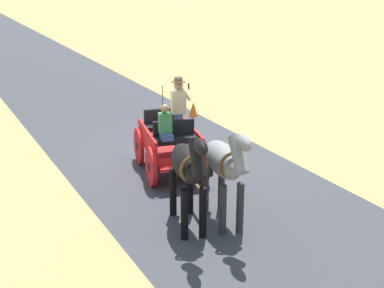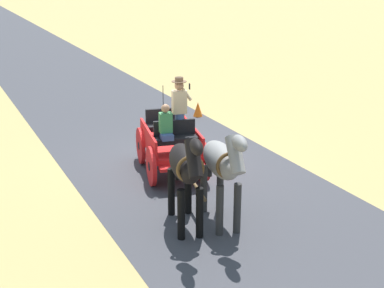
# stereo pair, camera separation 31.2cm
# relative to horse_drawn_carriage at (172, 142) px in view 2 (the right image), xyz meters

# --- Properties ---
(ground_plane) EXTENTS (200.00, 200.00, 0.00)m
(ground_plane) POSITION_rel_horse_drawn_carriage_xyz_m (-0.34, -0.65, -0.82)
(ground_plane) COLOR tan
(road_surface) EXTENTS (5.65, 160.00, 0.01)m
(road_surface) POSITION_rel_horse_drawn_carriage_xyz_m (-0.34, -0.65, -0.81)
(road_surface) COLOR #38383D
(road_surface) RESTS_ON ground
(horse_drawn_carriage) EXTENTS (1.89, 4.51, 2.50)m
(horse_drawn_carriage) POSITION_rel_horse_drawn_carriage_xyz_m (0.00, 0.00, 0.00)
(horse_drawn_carriage) COLOR red
(horse_drawn_carriage) RESTS_ON ground
(horse_near_side) EXTENTS (0.85, 2.15, 2.21)m
(horse_near_side) POSITION_rel_horse_drawn_carriage_xyz_m (0.27, 3.04, 0.51)
(horse_near_side) COLOR gray
(horse_near_side) RESTS_ON ground
(horse_off_side) EXTENTS (0.93, 2.14, 2.21)m
(horse_off_side) POSITION_rel_horse_drawn_carriage_xyz_m (1.00, 2.88, 0.51)
(horse_off_side) COLOR black
(horse_off_side) RESTS_ON ground
(traffic_cone) EXTENTS (0.32, 0.32, 0.50)m
(traffic_cone) POSITION_rel_horse_drawn_carriage_xyz_m (-2.90, -4.24, -0.57)
(traffic_cone) COLOR orange
(traffic_cone) RESTS_ON ground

